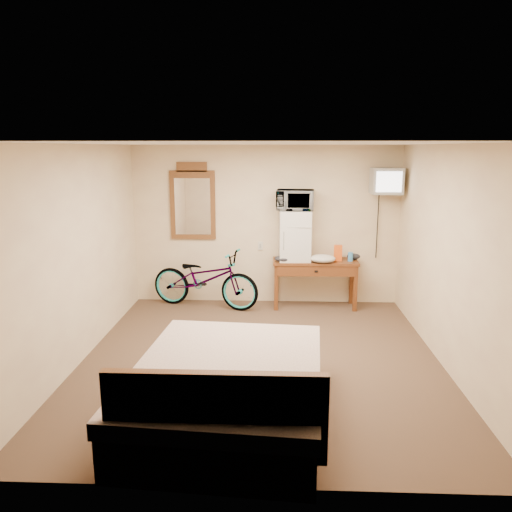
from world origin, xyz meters
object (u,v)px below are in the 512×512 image
Objects in this scene: mini_fridge at (295,235)px; blue_cup at (350,257)px; microwave at (295,200)px; bed at (227,391)px; bicycle at (205,279)px; crt_television at (386,181)px; desk at (315,269)px; wall_mirror at (193,202)px.

blue_cup is at bearing -4.42° from mini_fridge.
bed is at bearing -97.37° from microwave.
mini_fridge is at bearing 78.26° from bed.
mini_fridge is at bearing -70.57° from bicycle.
crt_television reaches higher than microwave.
mini_fridge is 3.60m from bed.
wall_mirror reaches higher than desk.
mini_fridge is at bearing 169.79° from desk.
desk is at bearing 179.18° from blue_cup.
wall_mirror reaches higher than microwave.
microwave is at bearing 169.76° from desk.
microwave is at bearing 178.39° from crt_television.
desk is 1.08× the size of wall_mirror.
wall_mirror is (-1.60, 0.21, 0.48)m from mini_fridge.
bicycle is at bearing -178.27° from desk.
wall_mirror is at bearing 175.15° from crt_television.
blue_cup is at bearing -6.47° from wall_mirror.
microwave reaches higher than bed.
crt_television is at bearing 58.73° from bed.
desk is 0.75× the size of bicycle.
desk is 1.10m from microwave.
desk is 9.41× the size of blue_cup.
desk is 2.31× the size of crt_television.
crt_television is at bearing 3.37° from blue_cup.
desk is 1.69× the size of mini_fridge.
wall_mirror is (-2.46, 0.28, 0.79)m from blue_cup.
blue_cup is at bearing 64.95° from bed.
mini_fridge is 0.33× the size of bed.
desk is at bearing -10.21° from mini_fridge.
bed is (-2.06, -3.39, -1.68)m from crt_television.
microwave is 0.46× the size of wall_mirror.
microwave reaches higher than mini_fridge.
crt_television is 0.47× the size of wall_mirror.
mini_fridge reaches higher than blue_cup.
blue_cup is at bearing -0.06° from microwave.
blue_cup is 0.06× the size of bed.
mini_fridge is at bearing 178.40° from crt_television.
desk is 0.57m from blue_cup.
blue_cup is 2.60m from wall_mirror.
mini_fridge is 1.69m from wall_mirror.
mini_fridge is 1.37× the size of crt_television.
bicycle is (-2.25, -0.04, -0.36)m from blue_cup.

